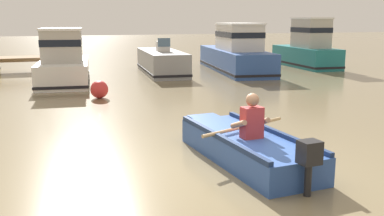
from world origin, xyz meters
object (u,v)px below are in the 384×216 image
(moored_boat_grey, at_px, (162,63))
(moored_boat_teal, at_px, (307,49))
(rowboat_with_person, at_px, (244,145))
(moored_boat_white, at_px, (64,63))
(mooring_buoy, at_px, (99,89))
(moored_boat_blue, at_px, (236,53))

(moored_boat_grey, xyz_separation_m, moored_boat_teal, (7.58, 0.16, 0.42))
(rowboat_with_person, distance_m, moored_boat_white, 10.78)
(moored_boat_grey, distance_m, moored_boat_teal, 7.59)
(rowboat_with_person, xyz_separation_m, moored_boat_teal, (9.46, 12.37, 0.64))
(rowboat_with_person, bearing_deg, mooring_buoy, 102.86)
(moored_boat_blue, bearing_deg, moored_boat_white, -169.65)
(moored_boat_blue, bearing_deg, mooring_buoy, -143.52)
(rowboat_with_person, bearing_deg, moored_boat_teal, 52.57)
(moored_boat_teal, bearing_deg, moored_boat_grey, -178.79)
(moored_boat_white, xyz_separation_m, moored_boat_blue, (7.71, 1.41, 0.06))
(moored_boat_grey, height_order, moored_boat_blue, moored_boat_blue)
(rowboat_with_person, height_order, moored_boat_white, moored_boat_white)
(rowboat_with_person, distance_m, mooring_buoy, 6.99)
(rowboat_with_person, relative_size, moored_boat_grey, 0.73)
(moored_boat_white, distance_m, moored_boat_grey, 4.60)
(rowboat_with_person, relative_size, moored_boat_blue, 0.53)
(rowboat_with_person, height_order, mooring_buoy, rowboat_with_person)
(moored_boat_blue, distance_m, moored_boat_teal, 4.16)
(moored_boat_blue, height_order, mooring_buoy, moored_boat_blue)
(moored_boat_white, relative_size, moored_boat_blue, 0.69)
(moored_boat_grey, relative_size, moored_boat_blue, 0.72)
(moored_boat_grey, distance_m, moored_boat_blue, 3.47)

